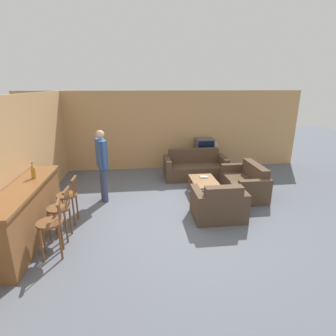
{
  "coord_description": "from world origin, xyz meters",
  "views": [
    {
      "loc": [
        -0.91,
        -5.12,
        2.77
      ],
      "look_at": [
        -0.2,
        0.88,
        0.85
      ],
      "focal_mm": 28.0,
      "sensor_mm": 36.0,
      "label": 1
    }
  ],
  "objects_px": {
    "table_lamp": "(215,143)",
    "tv_unit": "(204,162)",
    "bar_chair_near": "(51,227)",
    "bar_chair_far": "(68,198)",
    "person_by_window": "(102,162)",
    "coffee_table": "(204,182)",
    "bottle": "(33,171)",
    "bar_chair_mid": "(60,212)",
    "book_on_table": "(204,177)",
    "couch_far": "(195,168)",
    "armchair_near": "(219,205)",
    "tv": "(204,147)",
    "loveseat_right": "(245,184)"
  },
  "relations": [
    {
      "from": "bar_chair_mid",
      "to": "tv",
      "type": "distance_m",
      "value": 5.32
    },
    {
      "from": "coffee_table",
      "to": "bottle",
      "type": "xyz_separation_m",
      "value": [
        -3.68,
        -1.25,
        0.86
      ]
    },
    {
      "from": "bar_chair_mid",
      "to": "table_lamp",
      "type": "relative_size",
      "value": 1.92
    },
    {
      "from": "table_lamp",
      "to": "tv_unit",
      "type": "bearing_deg",
      "value": 180.0
    },
    {
      "from": "tv",
      "to": "coffee_table",
      "type": "bearing_deg",
      "value": -103.89
    },
    {
      "from": "couch_far",
      "to": "coffee_table",
      "type": "xyz_separation_m",
      "value": [
        -0.05,
        -1.37,
        0.04
      ]
    },
    {
      "from": "coffee_table",
      "to": "tv_unit",
      "type": "height_order",
      "value": "tv_unit"
    },
    {
      "from": "bar_chair_far",
      "to": "tv_unit",
      "type": "bearing_deg",
      "value": 41.33
    },
    {
      "from": "table_lamp",
      "to": "bar_chair_near",
      "type": "bearing_deg",
      "value": -132.7
    },
    {
      "from": "bar_chair_near",
      "to": "bar_chair_far",
      "type": "bearing_deg",
      "value": 89.99
    },
    {
      "from": "bar_chair_far",
      "to": "coffee_table",
      "type": "bearing_deg",
      "value": 19.23
    },
    {
      "from": "loveseat_right",
      "to": "bar_chair_far",
      "type": "bearing_deg",
      "value": -166.7
    },
    {
      "from": "book_on_table",
      "to": "couch_far",
      "type": "bearing_deg",
      "value": 89.6
    },
    {
      "from": "armchair_near",
      "to": "person_by_window",
      "type": "height_order",
      "value": "person_by_window"
    },
    {
      "from": "coffee_table",
      "to": "tv",
      "type": "height_order",
      "value": "tv"
    },
    {
      "from": "coffee_table",
      "to": "bar_chair_near",
      "type": "bearing_deg",
      "value": -144.74
    },
    {
      "from": "bar_chair_mid",
      "to": "bottle",
      "type": "distance_m",
      "value": 0.95
    },
    {
      "from": "bottle",
      "to": "table_lamp",
      "type": "relative_size",
      "value": 0.6
    },
    {
      "from": "bar_chair_far",
      "to": "table_lamp",
      "type": "height_order",
      "value": "table_lamp"
    },
    {
      "from": "bar_chair_far",
      "to": "person_by_window",
      "type": "bearing_deg",
      "value": 60.08
    },
    {
      "from": "loveseat_right",
      "to": "person_by_window",
      "type": "height_order",
      "value": "person_by_window"
    },
    {
      "from": "loveseat_right",
      "to": "person_by_window",
      "type": "bearing_deg",
      "value": 179.3
    },
    {
      "from": "couch_far",
      "to": "armchair_near",
      "type": "bearing_deg",
      "value": -91.22
    },
    {
      "from": "bar_chair_mid",
      "to": "couch_far",
      "type": "bearing_deg",
      "value": 43.78
    },
    {
      "from": "bar_chair_far",
      "to": "couch_far",
      "type": "relative_size",
      "value": 0.53
    },
    {
      "from": "person_by_window",
      "to": "book_on_table",
      "type": "bearing_deg",
      "value": 6.18
    },
    {
      "from": "person_by_window",
      "to": "coffee_table",
      "type": "bearing_deg",
      "value": 1.27
    },
    {
      "from": "couch_far",
      "to": "bottle",
      "type": "xyz_separation_m",
      "value": [
        -3.73,
        -2.62,
        0.9
      ]
    },
    {
      "from": "armchair_near",
      "to": "tv",
      "type": "bearing_deg",
      "value": 81.12
    },
    {
      "from": "loveseat_right",
      "to": "table_lamp",
      "type": "bearing_deg",
      "value": 94.99
    },
    {
      "from": "bar_chair_far",
      "to": "couch_far",
      "type": "bearing_deg",
      "value": 37.63
    },
    {
      "from": "loveseat_right",
      "to": "tv",
      "type": "distance_m",
      "value": 2.35
    },
    {
      "from": "bottle",
      "to": "loveseat_right",
      "type": "bearing_deg",
      "value": 13.57
    },
    {
      "from": "couch_far",
      "to": "bar_chair_near",
      "type": "bearing_deg",
      "value": -131.67
    },
    {
      "from": "bar_chair_near",
      "to": "tv",
      "type": "bearing_deg",
      "value": 49.85
    },
    {
      "from": "tv",
      "to": "couch_far",
      "type": "bearing_deg",
      "value": -122.0
    },
    {
      "from": "bottle",
      "to": "person_by_window",
      "type": "xyz_separation_m",
      "value": [
        1.13,
        1.19,
        -0.2
      ]
    },
    {
      "from": "tv_unit",
      "to": "bar_chair_mid",
      "type": "bearing_deg",
      "value": -133.81
    },
    {
      "from": "bar_chair_near",
      "to": "bar_chair_mid",
      "type": "height_order",
      "value": "same"
    },
    {
      "from": "book_on_table",
      "to": "table_lamp",
      "type": "bearing_deg",
      "value": 66.44
    },
    {
      "from": "couch_far",
      "to": "tv",
      "type": "bearing_deg",
      "value": 58.0
    },
    {
      "from": "bar_chair_far",
      "to": "loveseat_right",
      "type": "bearing_deg",
      "value": 13.3
    },
    {
      "from": "bar_chair_mid",
      "to": "table_lamp",
      "type": "distance_m",
      "value": 5.58
    },
    {
      "from": "tv_unit",
      "to": "tv",
      "type": "bearing_deg",
      "value": -90.0
    },
    {
      "from": "armchair_near",
      "to": "bottle",
      "type": "bearing_deg",
      "value": 179.37
    },
    {
      "from": "bar_chair_near",
      "to": "coffee_table",
      "type": "distance_m",
      "value": 3.87
    },
    {
      "from": "person_by_window",
      "to": "bar_chair_near",
      "type": "bearing_deg",
      "value": -105.45
    },
    {
      "from": "coffee_table",
      "to": "tv",
      "type": "relative_size",
      "value": 1.8
    },
    {
      "from": "bar_chair_near",
      "to": "bar_chair_far",
      "type": "relative_size",
      "value": 1.0
    },
    {
      "from": "bottle",
      "to": "person_by_window",
      "type": "distance_m",
      "value": 1.65
    }
  ]
}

